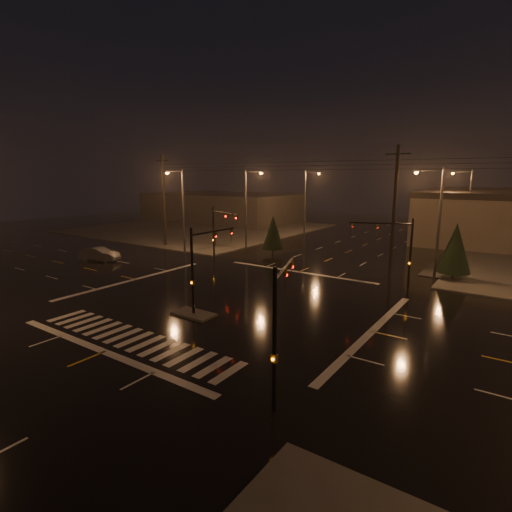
# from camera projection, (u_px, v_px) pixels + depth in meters

# --- Properties ---
(ground) EXTENTS (140.00, 140.00, 0.00)m
(ground) POSITION_uv_depth(u_px,v_px,m) (230.00, 300.00, 30.46)
(ground) COLOR black
(ground) RESTS_ON ground
(sidewalk_nw) EXTENTS (36.00, 36.00, 0.12)m
(sidewalk_nw) POSITION_uv_depth(u_px,v_px,m) (202.00, 228.00, 71.32)
(sidewalk_nw) COLOR #47443F
(sidewalk_nw) RESTS_ON ground
(median_island) EXTENTS (3.00, 1.60, 0.15)m
(median_island) POSITION_uv_depth(u_px,v_px,m) (194.00, 314.00, 27.22)
(median_island) COLOR #47443F
(median_island) RESTS_ON ground
(crosswalk) EXTENTS (15.00, 2.60, 0.01)m
(crosswalk) POSITION_uv_depth(u_px,v_px,m) (134.00, 339.00, 23.19)
(crosswalk) COLOR beige
(crosswalk) RESTS_ON ground
(stop_bar_near) EXTENTS (16.00, 0.50, 0.01)m
(stop_bar_near) POSITION_uv_depth(u_px,v_px,m) (104.00, 352.00, 21.57)
(stop_bar_near) COLOR beige
(stop_bar_near) RESTS_ON ground
(stop_bar_far) EXTENTS (16.00, 0.50, 0.01)m
(stop_bar_far) POSITION_uv_depth(u_px,v_px,m) (299.00, 272.00, 39.35)
(stop_bar_far) COLOR beige
(stop_bar_far) RESTS_ON ground
(commercial_block) EXTENTS (30.00, 18.00, 5.60)m
(commercial_block) POSITION_uv_depth(u_px,v_px,m) (222.00, 207.00, 83.25)
(commercial_block) COLOR #453F3D
(commercial_block) RESTS_ON ground
(signal_mast_median) EXTENTS (0.25, 4.59, 6.00)m
(signal_mast_median) POSITION_uv_depth(u_px,v_px,m) (201.00, 259.00, 27.23)
(signal_mast_median) COLOR black
(signal_mast_median) RESTS_ON ground
(signal_mast_ne) EXTENTS (4.84, 1.86, 6.00)m
(signal_mast_ne) POSITION_uv_depth(u_px,v_px,m) (397.00, 245.00, 32.63)
(signal_mast_ne) COLOR black
(signal_mast_ne) RESTS_ON ground
(signal_mast_nw) EXTENTS (4.84, 1.86, 6.00)m
(signal_mast_nw) POSITION_uv_depth(u_px,v_px,m) (218.00, 228.00, 43.16)
(signal_mast_nw) COLOR black
(signal_mast_nw) RESTS_ON ground
(signal_mast_se) EXTENTS (1.55, 3.87, 6.00)m
(signal_mast_se) POSITION_uv_depth(u_px,v_px,m) (279.00, 318.00, 16.17)
(signal_mast_se) COLOR black
(signal_mast_se) RESTS_ON ground
(streetlight_1) EXTENTS (2.77, 0.32, 10.00)m
(streetlight_1) POSITION_uv_depth(u_px,v_px,m) (248.00, 204.00, 50.05)
(streetlight_1) COLOR #38383A
(streetlight_1) RESTS_ON ground
(streetlight_2) EXTENTS (2.77, 0.32, 10.00)m
(streetlight_2) POSITION_uv_depth(u_px,v_px,m) (307.00, 198.00, 62.98)
(streetlight_2) COLOR #38383A
(streetlight_2) RESTS_ON ground
(streetlight_3) EXTENTS (2.77, 0.32, 10.00)m
(streetlight_3) POSITION_uv_depth(u_px,v_px,m) (436.00, 215.00, 36.03)
(streetlight_3) COLOR #38383A
(streetlight_3) RESTS_ON ground
(streetlight_4) EXTENTS (2.77, 0.32, 10.00)m
(streetlight_4) POSITION_uv_depth(u_px,v_px,m) (467.00, 203.00, 52.19)
(streetlight_4) COLOR #38383A
(streetlight_4) RESTS_ON ground
(streetlight_5) EXTENTS (0.32, 2.77, 10.00)m
(streetlight_5) POSITION_uv_depth(u_px,v_px,m) (181.00, 206.00, 47.21)
(streetlight_5) COLOR #38383A
(streetlight_5) RESTS_ON ground
(utility_pole_0) EXTENTS (2.20, 0.32, 12.00)m
(utility_pole_0) POSITION_uv_depth(u_px,v_px,m) (164.00, 200.00, 52.75)
(utility_pole_0) COLOR black
(utility_pole_0) RESTS_ON ground
(utility_pole_1) EXTENTS (2.20, 0.32, 12.00)m
(utility_pole_1) POSITION_uv_depth(u_px,v_px,m) (394.00, 212.00, 36.12)
(utility_pole_1) COLOR black
(utility_pole_1) RESTS_ON ground
(conifer_0) EXTENTS (2.89, 2.89, 5.22)m
(conifer_0) POSITION_uv_depth(u_px,v_px,m) (455.00, 248.00, 35.84)
(conifer_0) COLOR black
(conifer_0) RESTS_ON ground
(conifer_3) EXTENTS (2.58, 2.58, 4.74)m
(conifer_3) POSITION_uv_depth(u_px,v_px,m) (273.00, 232.00, 47.36)
(conifer_3) COLOR black
(conifer_3) RESTS_ON ground
(car_crossing) EXTENTS (4.79, 2.99, 1.49)m
(car_crossing) POSITION_uv_depth(u_px,v_px,m) (99.00, 254.00, 44.42)
(car_crossing) COLOR #515158
(car_crossing) RESTS_ON ground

